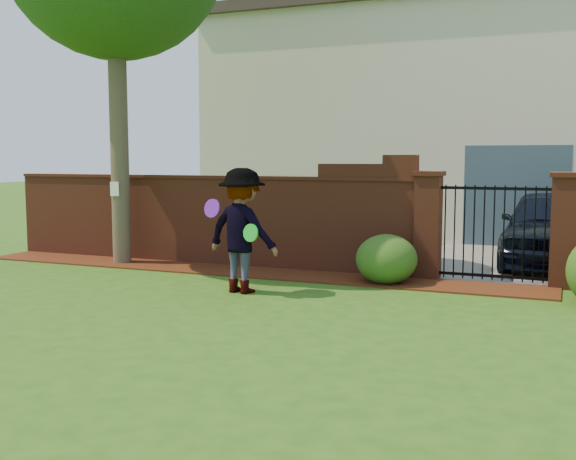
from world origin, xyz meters
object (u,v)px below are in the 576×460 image
at_px(man, 240,231).
at_px(frisbee_green, 251,233).
at_px(car, 550,228).
at_px(frisbee_purple, 212,208).

relative_size(man, frisbee_green, 7.07).
distance_m(car, frisbee_green, 6.33).
bearing_deg(frisbee_green, man, 142.06).
bearing_deg(frisbee_purple, frisbee_green, -12.24).
height_order(car, frisbee_green, car).
xyz_separation_m(car, frisbee_purple, (-4.87, -4.64, 0.57)).
distance_m(frisbee_purple, frisbee_green, 0.83).
relative_size(man, frisbee_purple, 6.50).
bearing_deg(car, frisbee_green, -131.21).
distance_m(car, man, 6.36).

